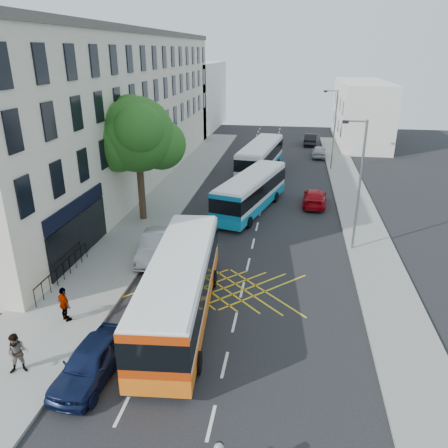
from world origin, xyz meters
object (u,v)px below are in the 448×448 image
at_px(parked_car_silver, 156,246).
at_px(distant_car_silver, 319,151).
at_px(pedestrian_near, 18,354).
at_px(lamp_far, 334,126).
at_px(bus_mid, 251,192).
at_px(red_hatchback, 315,197).
at_px(distant_car_grey, 262,149).
at_px(bus_near, 180,287).
at_px(street_tree, 137,136).
at_px(distant_car_dark, 311,139).
at_px(pedestrian_far, 64,304).
at_px(bus_far, 260,158).
at_px(lamp_near, 358,180).
at_px(parked_car_blue, 91,361).

bearing_deg(parked_car_silver, distant_car_silver, 64.63).
distance_m(parked_car_silver, pedestrian_near, 11.04).
xyz_separation_m(lamp_far, bus_mid, (-6.99, -13.71, -3.09)).
height_order(red_hatchback, distant_car_grey, red_hatchback).
xyz_separation_m(bus_near, red_hatchback, (6.78, 17.47, -0.99)).
bearing_deg(parked_car_silver, street_tree, 111.26).
relative_size(distant_car_dark, pedestrian_far, 2.67).
relative_size(bus_near, pedestrian_far, 6.64).
bearing_deg(pedestrian_far, lamp_far, -80.57).
height_order(red_hatchback, pedestrian_far, pedestrian_far).
relative_size(lamp_far, bus_far, 0.70).
relative_size(lamp_near, parked_car_silver, 1.67).
distance_m(bus_mid, pedestrian_near, 21.28).
relative_size(lamp_near, bus_far, 0.70).
xyz_separation_m(bus_mid, distant_car_grey, (-0.70, 20.19, -0.92)).
relative_size(red_hatchback, pedestrian_far, 2.66).
bearing_deg(bus_mid, lamp_near, -27.13).
height_order(bus_near, distant_car_dark, bus_near).
xyz_separation_m(bus_near, pedestrian_near, (-5.19, -4.81, -0.64)).
distance_m(parked_car_blue, pedestrian_far, 4.24).
relative_size(bus_far, distant_car_dark, 2.51).
height_order(distant_car_dark, pedestrian_far, pedestrian_far).
relative_size(bus_mid, distant_car_dark, 2.32).
xyz_separation_m(street_tree, distant_car_grey, (7.01, 23.51, -5.68)).
bearing_deg(lamp_far, pedestrian_near, -112.42).
height_order(lamp_far, pedestrian_near, lamp_far).
bearing_deg(bus_far, parked_car_blue, -89.73).
bearing_deg(pedestrian_far, pedestrian_near, 123.24).
relative_size(bus_near, bus_mid, 1.07).
bearing_deg(pedestrian_far, lamp_near, -109.42).
height_order(street_tree, lamp_near, street_tree).
relative_size(bus_mid, red_hatchback, 2.34).
relative_size(street_tree, lamp_far, 1.10).
bearing_deg(bus_far, street_tree, -109.86).
bearing_deg(parked_car_blue, distant_car_silver, 79.92).
relative_size(bus_mid, pedestrian_far, 6.20).
distance_m(bus_mid, bus_far, 11.22).
distance_m(distant_car_dark, pedestrian_far, 45.11).
xyz_separation_m(lamp_far, parked_car_blue, (-11.14, -33.48, -3.88)).
bearing_deg(red_hatchback, bus_near, 72.44).
distance_m(street_tree, distant_car_grey, 25.19).
bearing_deg(red_hatchback, bus_mid, 27.05).
height_order(street_tree, red_hatchback, street_tree).
relative_size(parked_car_blue, distant_car_dark, 0.95).
bearing_deg(pedestrian_near, lamp_far, 47.14).
xyz_separation_m(street_tree, distant_car_dark, (13.02, 30.18, -5.54)).
bearing_deg(distant_car_dark, parked_car_blue, 82.13).
xyz_separation_m(lamp_far, bus_far, (-7.16, -2.50, -2.96)).
xyz_separation_m(lamp_far, pedestrian_far, (-13.90, -30.28, -3.61)).
relative_size(parked_car_silver, distant_car_silver, 1.19).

